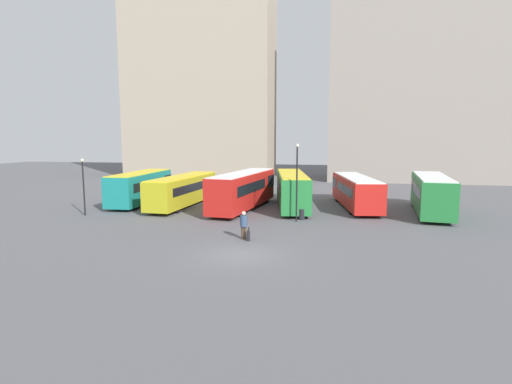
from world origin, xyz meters
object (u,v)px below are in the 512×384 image
at_px(bus_4, 356,191).
at_px(trash_bin, 302,214).
at_px(lamp_post_0, 83,182).
at_px(suitcase, 248,236).
at_px(bus_5, 431,193).
at_px(bus_0, 141,187).
at_px(traveler, 244,223).
at_px(bus_2, 244,189).
at_px(bus_3, 292,189).
at_px(bus_1, 183,189).
at_px(lamp_post_1, 297,177).

relative_size(bus_4, trash_bin, 13.68).
bearing_deg(lamp_post_0, suitcase, -21.01).
height_order(bus_5, lamp_post_0, lamp_post_0).
height_order(bus_0, suitcase, bus_0).
bearing_deg(traveler, lamp_post_0, 52.06).
bearing_deg(bus_4, lamp_post_0, 101.67).
bearing_deg(bus_2, lamp_post_0, 122.06).
xyz_separation_m(bus_3, bus_4, (5.87, 1.09, -0.17)).
height_order(suitcase, lamp_post_0, lamp_post_0).
relative_size(bus_1, bus_3, 0.97).
bearing_deg(lamp_post_0, bus_1, 43.39).
relative_size(bus_1, bus_4, 0.98).
distance_m(traveler, lamp_post_1, 7.19).
bearing_deg(lamp_post_1, traveler, -115.13).
xyz_separation_m(bus_3, traveler, (-1.91, -12.54, -0.69)).
relative_size(traveler, trash_bin, 2.12).
xyz_separation_m(bus_0, bus_4, (20.78, 1.45, -0.11)).
height_order(bus_3, lamp_post_0, lamp_post_0).
bearing_deg(trash_bin, bus_0, 162.23).
relative_size(bus_3, suitcase, 13.37).
distance_m(bus_3, traveler, 12.70).
height_order(bus_1, bus_2, bus_2).
xyz_separation_m(traveler, lamp_post_1, (2.87, 6.12, 2.43)).
bearing_deg(bus_5, bus_0, 95.82).
bearing_deg(bus_5, bus_3, 92.52).
relative_size(bus_4, lamp_post_1, 1.94).
bearing_deg(lamp_post_1, bus_0, 159.14).
bearing_deg(trash_bin, lamp_post_0, -175.19).
relative_size(lamp_post_0, trash_bin, 5.59).
relative_size(bus_0, lamp_post_0, 2.11).
bearing_deg(bus_5, bus_2, 98.74).
relative_size(bus_4, suitcase, 13.18).
distance_m(bus_2, bus_3, 4.51).
distance_m(bus_0, lamp_post_1, 17.09).
xyz_separation_m(bus_4, suitcase, (-7.40, -13.98, -1.27)).
xyz_separation_m(bus_1, lamp_post_1, (11.20, -5.42, 1.92)).
bearing_deg(bus_1, lamp_post_1, -111.64).
bearing_deg(bus_4, bus_2, 95.71).
height_order(bus_0, lamp_post_1, lamp_post_1).
xyz_separation_m(bus_5, traveler, (-13.96, -11.58, -0.70)).
relative_size(bus_1, trash_bin, 13.45).
xyz_separation_m(lamp_post_1, trash_bin, (0.34, 0.85, -3.08)).
distance_m(bus_0, suitcase, 18.38).
bearing_deg(lamp_post_0, traveler, -20.29).
height_order(bus_5, traveler, bus_5).
height_order(bus_0, bus_3, bus_3).
bearing_deg(bus_4, suitcase, 143.86).
bearing_deg(trash_bin, lamp_post_1, -111.85).
bearing_deg(bus_3, suitcase, 164.21).
bearing_deg(traveler, lamp_post_1, -42.77).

